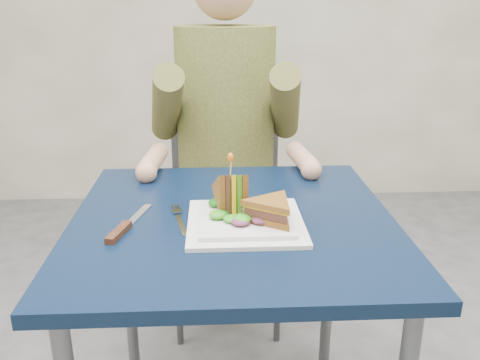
{
  "coord_description": "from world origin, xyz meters",
  "views": [
    {
      "loc": [
        -0.04,
        -1.09,
        1.21
      ],
      "look_at": [
        0.02,
        0.0,
        0.82
      ],
      "focal_mm": 38.0,
      "sensor_mm": 36.0,
      "label": 1
    }
  ],
  "objects": [
    {
      "name": "onion_ring",
      "position": [
        0.04,
        -0.04,
        0.77
      ],
      "size": [
        0.04,
        0.04,
        0.02
      ],
      "primitive_type": "torus",
      "rotation": [
        0.44,
        0.0,
        0.0
      ],
      "color": "#9E4C7A",
      "rests_on": "plate"
    },
    {
      "name": "knife",
      "position": [
        -0.25,
        -0.07,
        0.74
      ],
      "size": [
        0.07,
        0.22,
        0.02
      ],
      "color": "silver",
      "rests_on": "table"
    },
    {
      "name": "sandwich_upright",
      "position": [
        -0.0,
        -0.0,
        0.78
      ],
      "size": [
        0.09,
        0.14,
        0.14
      ],
      "color": "brown",
      "rests_on": "plate"
    },
    {
      "name": "toothpick",
      "position": [
        -0.0,
        -0.0,
        0.85
      ],
      "size": [
        0.01,
        0.01,
        0.06
      ],
      "primitive_type": "cylinder",
      "rotation": [
        0.14,
        0.07,
        0.0
      ],
      "color": "tan",
      "rests_on": "sandwich_upright"
    },
    {
      "name": "chair",
      "position": [
        0.0,
        0.75,
        0.54
      ],
      "size": [
        0.42,
        0.4,
        0.93
      ],
      "color": "#47474C",
      "rests_on": "ground"
    },
    {
      "name": "sandwich_flat",
      "position": [
        0.08,
        -0.07,
        0.78
      ],
      "size": [
        0.19,
        0.19,
        0.05
      ],
      "color": "brown",
      "rests_on": "plate"
    },
    {
      "name": "diner",
      "position": [
        -0.0,
        0.63,
        0.91
      ],
      "size": [
        0.54,
        0.59,
        0.74
      ],
      "color": "brown",
      "rests_on": "chair"
    },
    {
      "name": "table",
      "position": [
        0.0,
        0.0,
        0.65
      ],
      "size": [
        0.75,
        0.75,
        0.73
      ],
      "color": "black",
      "rests_on": "ground"
    },
    {
      "name": "plate",
      "position": [
        0.03,
        -0.05,
        0.74
      ],
      "size": [
        0.26,
        0.26,
        0.02
      ],
      "color": "white",
      "rests_on": "table"
    },
    {
      "name": "toothpick_frill",
      "position": [
        -0.0,
        -0.0,
        0.88
      ],
      "size": [
        0.01,
        0.01,
        0.02
      ],
      "primitive_type": "ellipsoid",
      "color": "orange",
      "rests_on": "sandwich_upright"
    },
    {
      "name": "lettuce_spill",
      "position": [
        0.03,
        -0.04,
        0.76
      ],
      "size": [
        0.15,
        0.13,
        0.02
      ],
      "primitive_type": null,
      "color": "#337A14",
      "rests_on": "plate"
    },
    {
      "name": "fork",
      "position": [
        -0.12,
        -0.02,
        0.73
      ],
      "size": [
        0.05,
        0.18,
        0.01
      ],
      "color": "silver",
      "rests_on": "table"
    }
  ]
}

